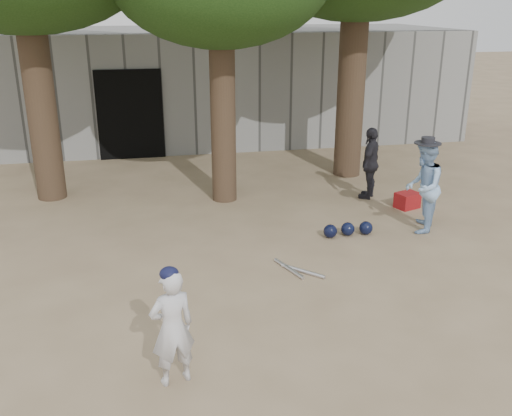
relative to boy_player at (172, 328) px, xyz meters
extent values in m
plane|color=#937C5E|center=(0.76, 1.47, -0.64)|extent=(70.00, 70.00, 0.00)
imported|color=silver|center=(0.00, 0.00, 0.00)|extent=(0.53, 0.43, 1.28)
imported|color=#93B9E4|center=(4.42, 3.37, 0.15)|extent=(0.91, 0.96, 1.57)
imported|color=black|center=(4.22, 5.21, 0.08)|extent=(0.79, 0.88, 1.43)
cube|color=#A71916|center=(4.72, 4.48, -0.49)|extent=(0.50, 0.45, 0.30)
cube|color=gray|center=(0.76, 9.47, 0.86)|extent=(16.00, 0.35, 3.00)
cube|color=black|center=(-0.44, 9.27, 0.46)|extent=(1.60, 0.08, 2.20)
cube|color=slate|center=(0.76, 11.97, 0.86)|extent=(16.00, 5.00, 3.00)
sphere|color=black|center=(2.81, 3.36, -0.52)|extent=(0.23, 0.23, 0.23)
sphere|color=black|center=(3.13, 3.39, -0.52)|extent=(0.23, 0.23, 0.23)
sphere|color=black|center=(3.45, 3.38, -0.52)|extent=(0.23, 0.23, 0.23)
cylinder|color=silver|center=(1.82, 2.29, -0.61)|extent=(0.30, 0.70, 0.06)
cylinder|color=silver|center=(2.00, 2.17, -0.61)|extent=(0.55, 0.55, 0.06)
cylinder|color=brown|center=(-2.04, 6.47, 2.11)|extent=(0.56, 0.56, 5.50)
cylinder|color=brown|center=(1.36, 5.67, 1.86)|extent=(0.48, 0.48, 5.00)
cylinder|color=brown|center=(4.36, 6.87, 2.26)|extent=(0.60, 0.60, 5.80)
camera|label=1|loc=(-0.15, -5.05, 3.10)|focal=40.00mm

